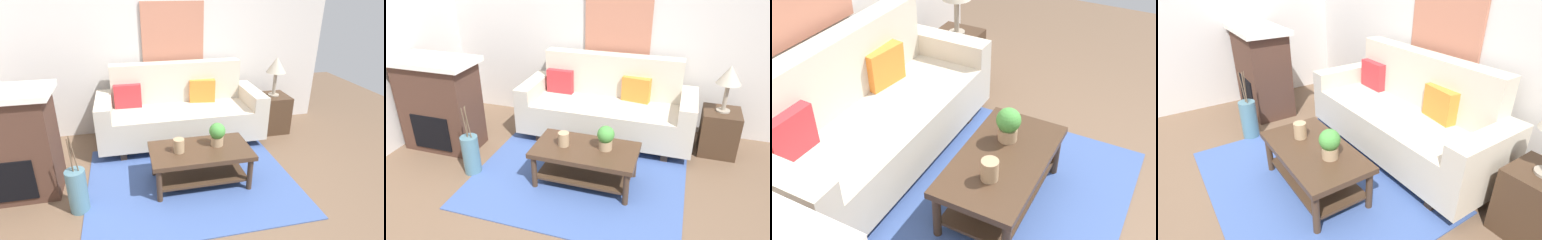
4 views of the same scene
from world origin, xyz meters
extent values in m
plane|color=brown|center=(0.00, 0.00, 0.00)|extent=(8.82, 8.82, 0.00)
cube|color=#3D5693|center=(0.00, 0.50, 0.01)|extent=(2.30, 1.84, 0.01)
cube|color=beige|center=(0.07, 1.47, 0.32)|extent=(1.83, 0.84, 0.40)
cube|color=beige|center=(0.07, 1.79, 0.80)|extent=(1.83, 0.20, 0.56)
cube|color=beige|center=(-0.94, 1.47, 0.42)|extent=(0.20, 0.84, 0.60)
cube|color=beige|center=(1.08, 1.47, 0.42)|extent=(0.20, 0.84, 0.60)
cube|color=#422D1E|center=(-0.74, 1.47, 0.06)|extent=(0.08, 0.74, 0.12)
cube|color=#422D1E|center=(0.88, 1.47, 0.06)|extent=(0.08, 0.74, 0.12)
cube|color=red|center=(-0.62, 1.66, 0.68)|extent=(0.36, 0.13, 0.32)
cube|color=orange|center=(0.42, 1.66, 0.68)|extent=(0.37, 0.17, 0.32)
cube|color=#422D1E|center=(0.09, 0.45, 0.41)|extent=(1.10, 0.60, 0.05)
cube|color=#422D1E|center=(0.09, 0.45, 0.12)|extent=(0.98, 0.50, 0.02)
cylinder|color=#422D1E|center=(0.58, 0.20, 0.19)|extent=(0.06, 0.06, 0.38)
cylinder|color=#422D1E|center=(-0.40, 0.70, 0.19)|extent=(0.06, 0.06, 0.38)
cylinder|color=#422D1E|center=(0.58, 0.70, 0.19)|extent=(0.06, 0.06, 0.38)
cylinder|color=tan|center=(-0.15, 0.44, 0.51)|extent=(0.12, 0.12, 0.15)
cylinder|color=tan|center=(0.29, 0.50, 0.48)|extent=(0.14, 0.14, 0.10)
sphere|color=#448D3B|center=(0.29, 0.50, 0.60)|extent=(0.18, 0.18, 0.18)
cube|color=#422D1E|center=(1.48, 1.56, 0.28)|extent=(0.44, 0.44, 0.56)
cylinder|color=gray|center=(1.48, 1.56, 0.57)|extent=(0.16, 0.16, 0.02)
cylinder|color=gray|center=(1.48, 1.56, 0.74)|extent=(0.05, 0.05, 0.35)
camera|label=1|loc=(-0.65, -2.44, 2.09)|focal=29.23mm
camera|label=2|loc=(0.97, -2.57, 2.32)|focal=32.56mm
camera|label=3|loc=(-2.16, -0.43, 2.46)|focal=42.32mm
camera|label=4|loc=(2.16, -0.54, 1.87)|focal=28.51mm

